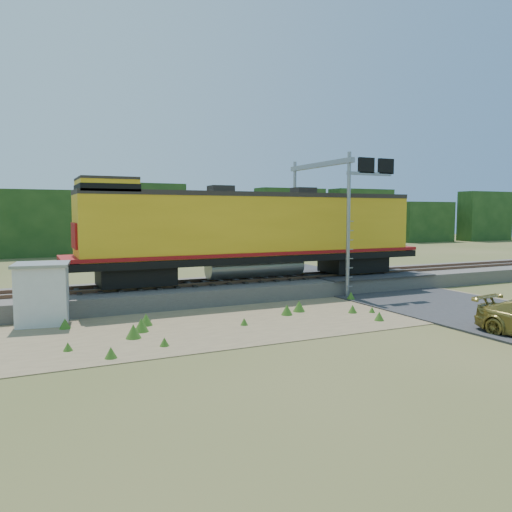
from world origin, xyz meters
TOP-DOWN VIEW (x-y plane):
  - ground at (0.00, 0.00)m, footprint 140.00×140.00m
  - ballast at (0.00, 6.00)m, footprint 70.00×5.00m
  - rails at (0.00, 6.00)m, footprint 70.00×1.54m
  - dirt_shoulder at (-2.00, 0.50)m, footprint 26.00×8.00m
  - road at (7.00, 0.74)m, footprint 7.00×66.00m
  - tree_line_north at (0.00, 38.00)m, footprint 130.00×3.00m
  - weed_clumps at (-3.50, 0.10)m, footprint 15.00×6.20m
  - locomotive at (-0.18, 6.00)m, footprint 19.71×3.01m
  - shed at (-10.57, 3.24)m, footprint 2.33×2.33m
  - signal_gantry at (4.51, 5.32)m, footprint 2.99×6.20m

SIDE VIEW (x-z plane):
  - ground at x=0.00m, z-range 0.00..0.00m
  - weed_clumps at x=-3.50m, z-range -0.28..0.28m
  - dirt_shoulder at x=-2.00m, z-range 0.00..0.03m
  - road at x=7.00m, z-range -0.34..0.52m
  - ballast at x=0.00m, z-range 0.00..0.80m
  - rails at x=0.00m, z-range 0.80..0.96m
  - shed at x=-10.57m, z-range 0.02..2.46m
  - tree_line_north at x=0.00m, z-range -0.18..6.32m
  - locomotive at x=-0.18m, z-range 0.93..6.01m
  - signal_gantry at x=4.51m, z-range 1.85..9.40m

